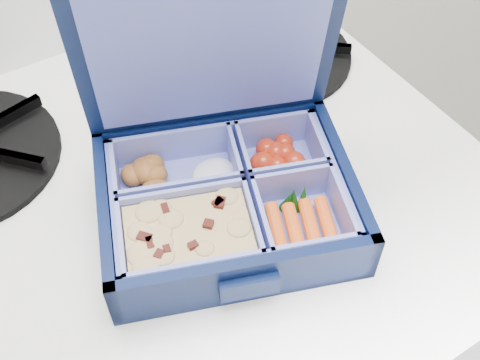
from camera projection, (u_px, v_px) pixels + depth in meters
stove at (195, 355)px, 0.86m from camera, size 0.54×0.54×0.81m
bento_box at (227, 201)px, 0.50m from camera, size 0.25×0.22×0.05m
burner_grate at (272, 48)px, 0.65m from camera, size 0.23×0.23×0.02m
fork at (177, 126)px, 0.59m from camera, size 0.15×0.17×0.01m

